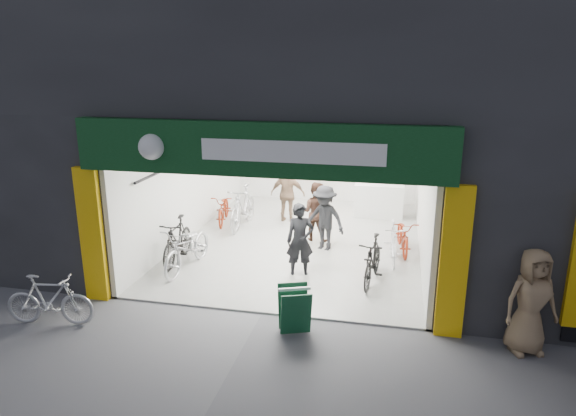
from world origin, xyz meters
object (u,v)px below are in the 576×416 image
(bike_left_front, at_px, (188,248))
(sandwich_board, at_px, (295,309))
(pedestrian_near, at_px, (531,302))
(parked_bike, at_px, (49,300))
(bike_right_front, at_px, (373,260))

(bike_left_front, relative_size, sandwich_board, 2.48)
(bike_left_front, xyz_separation_m, pedestrian_near, (6.52, -1.97, 0.35))
(bike_left_front, height_order, sandwich_board, bike_left_front)
(pedestrian_near, xyz_separation_m, sandwich_board, (-3.69, -0.20, -0.42))
(parked_bike, distance_m, pedestrian_near, 7.95)
(bike_right_front, height_order, parked_bike, bike_right_front)
(bike_left_front, height_order, parked_bike, bike_left_front)
(bike_right_front, xyz_separation_m, pedestrian_near, (2.52, -2.13, 0.37))
(bike_left_front, height_order, pedestrian_near, pedestrian_near)
(bike_left_front, height_order, bike_right_front, bike_left_front)
(bike_right_front, relative_size, sandwich_board, 2.07)
(bike_right_front, height_order, sandwich_board, bike_right_front)
(parked_bike, xyz_separation_m, pedestrian_near, (7.89, 0.84, 0.39))
(bike_right_front, bearing_deg, bike_left_front, -170.17)
(bike_right_front, relative_size, pedestrian_near, 0.95)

